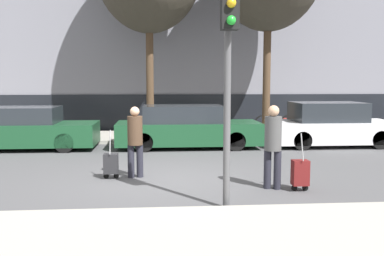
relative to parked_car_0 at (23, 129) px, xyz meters
The scene contains 12 objects.
ground_plane 6.36m from the parked_car_0, 46.79° to the right, with size 80.00×80.00×0.00m, color #4C4C4F.
sidewalk_near 9.44m from the parked_car_0, 62.61° to the right, with size 28.00×2.50×0.12m.
sidewalk_far 4.98m from the parked_car_0, 28.82° to the left, with size 28.00×3.00×0.12m.
parked_car_0 is the anchor object (origin of this frame).
parked_car_1 5.27m from the parked_car_0, ahead, with size 4.66×1.76×1.39m.
parked_car_2 10.11m from the parked_car_0, ahead, with size 4.14×1.80×1.47m.
pedestrian_left 5.78m from the parked_car_0, 48.81° to the right, with size 0.35×0.34×1.61m.
trolley_left 5.51m from the parked_car_0, 53.65° to the right, with size 0.34×0.29×1.10m.
pedestrian_right 8.70m from the parked_car_0, 40.27° to the right, with size 0.34×0.34×1.70m.
trolley_right 9.22m from the parked_car_0, 39.24° to the right, with size 0.34×0.29×1.16m.
traffic_light 9.11m from the parked_car_0, 51.80° to the right, with size 0.28×0.47×3.80m.
parked_bicycle 9.46m from the parked_car_0, 17.00° to the left, with size 1.77×0.06×0.96m.
Camera 1 is at (-0.01, -9.37, 2.19)m, focal length 40.00 mm.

